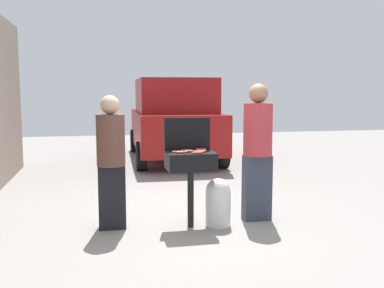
{
  "coord_description": "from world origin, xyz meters",
  "views": [
    {
      "loc": [
        -1.13,
        -5.49,
        1.71
      ],
      "look_at": [
        0.1,
        0.31,
        1.0
      ],
      "focal_mm": 41.05,
      "sensor_mm": 36.0,
      "label": 1
    }
  ],
  "objects_px": {
    "hot_dog_3": "(201,150)",
    "hot_dog_4": "(197,153)",
    "propane_tank": "(218,201)",
    "hot_dog_2": "(201,151)",
    "bbq_grill": "(191,164)",
    "hot_dog_5": "(199,152)",
    "hot_dog_7": "(190,151)",
    "hot_dog_1": "(182,152)",
    "parked_minivan": "(173,119)",
    "hot_dog_6": "(186,150)",
    "person_right": "(258,147)",
    "hot_dog_0": "(178,152)",
    "person_left": "(111,157)"
  },
  "relations": [
    {
      "from": "person_right",
      "to": "parked_minivan",
      "type": "height_order",
      "value": "parked_minivan"
    },
    {
      "from": "hot_dog_1",
      "to": "propane_tank",
      "type": "height_order",
      "value": "hot_dog_1"
    },
    {
      "from": "hot_dog_2",
      "to": "hot_dog_5",
      "type": "relative_size",
      "value": 1.0
    },
    {
      "from": "person_right",
      "to": "bbq_grill",
      "type": "bearing_deg",
      "value": 0.67
    },
    {
      "from": "hot_dog_4",
      "to": "person_right",
      "type": "relative_size",
      "value": 0.07
    },
    {
      "from": "bbq_grill",
      "to": "hot_dog_5",
      "type": "height_order",
      "value": "hot_dog_5"
    },
    {
      "from": "hot_dog_2",
      "to": "person_right",
      "type": "height_order",
      "value": "person_right"
    },
    {
      "from": "hot_dog_2",
      "to": "person_left",
      "type": "xyz_separation_m",
      "value": [
        -1.1,
        0.16,
        -0.07
      ]
    },
    {
      "from": "hot_dog_0",
      "to": "hot_dog_4",
      "type": "height_order",
      "value": "same"
    },
    {
      "from": "hot_dog_4",
      "to": "person_left",
      "type": "distance_m",
      "value": 1.06
    },
    {
      "from": "person_left",
      "to": "hot_dog_2",
      "type": "bearing_deg",
      "value": -17.33
    },
    {
      "from": "hot_dog_4",
      "to": "hot_dog_5",
      "type": "distance_m",
      "value": 0.08
    },
    {
      "from": "hot_dog_4",
      "to": "hot_dog_5",
      "type": "xyz_separation_m",
      "value": [
        0.04,
        0.06,
        0.0
      ]
    },
    {
      "from": "hot_dog_3",
      "to": "hot_dog_4",
      "type": "distance_m",
      "value": 0.3
    },
    {
      "from": "hot_dog_1",
      "to": "hot_dog_7",
      "type": "height_order",
      "value": "same"
    },
    {
      "from": "bbq_grill",
      "to": "person_right",
      "type": "height_order",
      "value": "person_right"
    },
    {
      "from": "bbq_grill",
      "to": "hot_dog_3",
      "type": "relative_size",
      "value": 7.37
    },
    {
      "from": "bbq_grill",
      "to": "propane_tank",
      "type": "distance_m",
      "value": 0.61
    },
    {
      "from": "hot_dog_2",
      "to": "bbq_grill",
      "type": "bearing_deg",
      "value": 170.22
    },
    {
      "from": "hot_dog_0",
      "to": "hot_dog_6",
      "type": "relative_size",
      "value": 1.0
    },
    {
      "from": "hot_dog_5",
      "to": "person_left",
      "type": "height_order",
      "value": "person_left"
    },
    {
      "from": "hot_dog_0",
      "to": "hot_dog_2",
      "type": "xyz_separation_m",
      "value": [
        0.3,
        0.01,
        0.0
      ]
    },
    {
      "from": "hot_dog_4",
      "to": "person_right",
      "type": "xyz_separation_m",
      "value": [
        0.89,
        0.29,
        0.01
      ]
    },
    {
      "from": "hot_dog_4",
      "to": "hot_dog_7",
      "type": "relative_size",
      "value": 1.0
    },
    {
      "from": "hot_dog_3",
      "to": "hot_dog_6",
      "type": "bearing_deg",
      "value": -169.84
    },
    {
      "from": "hot_dog_3",
      "to": "hot_dog_4",
      "type": "height_order",
      "value": "same"
    },
    {
      "from": "hot_dog_0",
      "to": "propane_tank",
      "type": "distance_m",
      "value": 0.83
    },
    {
      "from": "person_right",
      "to": "propane_tank",
      "type": "bearing_deg",
      "value": 8.27
    },
    {
      "from": "hot_dog_3",
      "to": "hot_dog_7",
      "type": "relative_size",
      "value": 1.0
    },
    {
      "from": "hot_dog_5",
      "to": "hot_dog_7",
      "type": "bearing_deg",
      "value": 138.65
    },
    {
      "from": "hot_dog_2",
      "to": "hot_dog_3",
      "type": "relative_size",
      "value": 1.0
    },
    {
      "from": "hot_dog_0",
      "to": "hot_dog_2",
      "type": "bearing_deg",
      "value": 1.92
    },
    {
      "from": "hot_dog_1",
      "to": "hot_dog_7",
      "type": "xyz_separation_m",
      "value": [
        0.11,
        0.07,
        0.0
      ]
    },
    {
      "from": "propane_tank",
      "to": "hot_dog_7",
      "type": "bearing_deg",
      "value": 176.6
    },
    {
      "from": "hot_dog_5",
      "to": "parked_minivan",
      "type": "bearing_deg",
      "value": 83.59
    },
    {
      "from": "hot_dog_3",
      "to": "person_right",
      "type": "relative_size",
      "value": 0.07
    },
    {
      "from": "hot_dog_0",
      "to": "person_right",
      "type": "xyz_separation_m",
      "value": [
        1.1,
        0.17,
        0.01
      ]
    },
    {
      "from": "hot_dog_0",
      "to": "parked_minivan",
      "type": "bearing_deg",
      "value": 80.93
    },
    {
      "from": "hot_dog_5",
      "to": "hot_dog_6",
      "type": "distance_m",
      "value": 0.22
    },
    {
      "from": "hot_dog_3",
      "to": "propane_tank",
      "type": "distance_m",
      "value": 0.69
    },
    {
      "from": "hot_dog_4",
      "to": "hot_dog_6",
      "type": "bearing_deg",
      "value": 109.34
    },
    {
      "from": "bbq_grill",
      "to": "hot_dog_5",
      "type": "xyz_separation_m",
      "value": [
        0.09,
        -0.09,
        0.16
      ]
    },
    {
      "from": "hot_dog_6",
      "to": "person_right",
      "type": "bearing_deg",
      "value": 3.27
    },
    {
      "from": "bbq_grill",
      "to": "hot_dog_5",
      "type": "bearing_deg",
      "value": -47.1
    },
    {
      "from": "hot_dog_4",
      "to": "parked_minivan",
      "type": "bearing_deg",
      "value": 83.24
    },
    {
      "from": "hot_dog_6",
      "to": "parked_minivan",
      "type": "height_order",
      "value": "parked_minivan"
    },
    {
      "from": "hot_dog_4",
      "to": "hot_dog_7",
      "type": "height_order",
      "value": "same"
    },
    {
      "from": "hot_dog_1",
      "to": "hot_dog_5",
      "type": "bearing_deg",
      "value": -5.55
    },
    {
      "from": "parked_minivan",
      "to": "propane_tank",
      "type": "bearing_deg",
      "value": 88.04
    },
    {
      "from": "hot_dog_1",
      "to": "person_left",
      "type": "height_order",
      "value": "person_left"
    }
  ]
}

